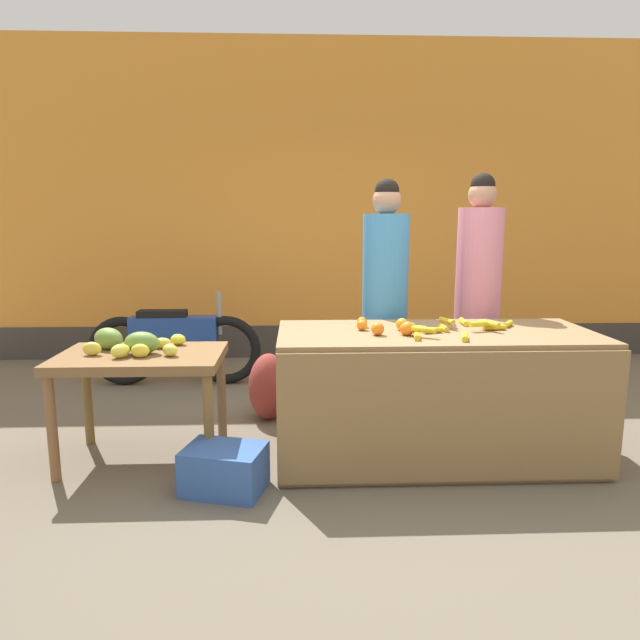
% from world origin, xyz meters
% --- Properties ---
extents(ground_plane, '(24.00, 24.00, 0.00)m').
position_xyz_m(ground_plane, '(0.00, 0.00, 0.00)').
color(ground_plane, '#665B4C').
extents(market_wall_back, '(8.10, 0.23, 3.41)m').
position_xyz_m(market_wall_back, '(0.00, 2.84, 1.67)').
color(market_wall_back, orange).
rests_on(market_wall_back, ground).
extents(fruit_stall_counter, '(2.00, 0.89, 0.83)m').
position_xyz_m(fruit_stall_counter, '(0.40, -0.01, 0.42)').
color(fruit_stall_counter, olive).
rests_on(fruit_stall_counter, ground).
extents(side_table_wooden, '(1.01, 0.66, 0.70)m').
position_xyz_m(side_table_wooden, '(-1.46, 0.00, 0.61)').
color(side_table_wooden, brown).
rests_on(side_table_wooden, ground).
extents(banana_bunch_pile, '(0.77, 0.64, 0.07)m').
position_xyz_m(banana_bunch_pile, '(0.51, -0.01, 0.86)').
color(banana_bunch_pile, yellow).
rests_on(banana_bunch_pile, fruit_stall_counter).
extents(orange_pile, '(0.34, 0.34, 0.08)m').
position_xyz_m(orange_pile, '(0.09, -0.04, 0.87)').
color(orange_pile, orange).
rests_on(orange_pile, fruit_stall_counter).
extents(mango_papaya_pile, '(0.63, 0.48, 0.14)m').
position_xyz_m(mango_papaya_pile, '(-1.54, 0.04, 0.76)').
color(mango_papaya_pile, yellow).
rests_on(mango_papaya_pile, side_table_wooden).
extents(vendor_woman_blue_shirt, '(0.34, 0.34, 1.82)m').
position_xyz_m(vendor_woman_blue_shirt, '(0.18, 0.68, 0.92)').
color(vendor_woman_blue_shirt, '#33333D').
rests_on(vendor_woman_blue_shirt, ground).
extents(vendor_woman_pink_shirt, '(0.34, 0.34, 1.87)m').
position_xyz_m(vendor_woman_pink_shirt, '(0.90, 0.74, 0.94)').
color(vendor_woman_pink_shirt, '#33333D').
rests_on(vendor_woman_pink_shirt, ground).
extents(parked_motorcycle, '(1.60, 0.18, 0.88)m').
position_xyz_m(parked_motorcycle, '(-1.63, 1.70, 0.40)').
color(parked_motorcycle, black).
rests_on(parked_motorcycle, ground).
extents(produce_crate, '(0.51, 0.42, 0.26)m').
position_xyz_m(produce_crate, '(-0.90, -0.45, 0.13)').
color(produce_crate, '#3359A5').
rests_on(produce_crate, ground).
extents(produce_sack, '(0.38, 0.42, 0.52)m').
position_xyz_m(produce_sack, '(-0.71, 0.73, 0.26)').
color(produce_sack, maroon).
rests_on(produce_sack, ground).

